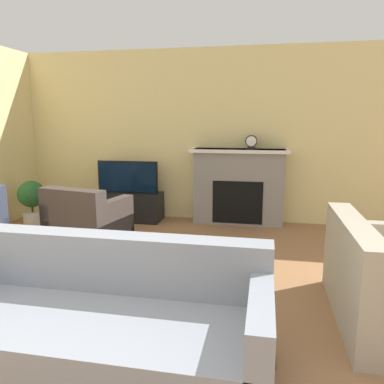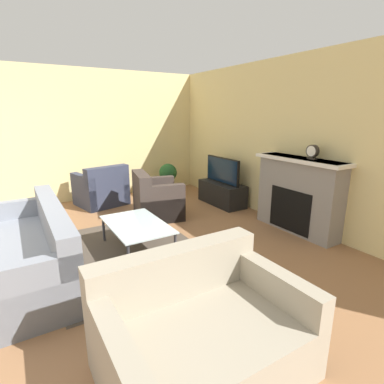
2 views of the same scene
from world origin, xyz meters
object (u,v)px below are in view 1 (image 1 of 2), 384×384
potted_plant (32,199)px  mantel_clock (251,142)px  couch_sectional (99,328)px  armchair_accent (87,227)px  tv (128,177)px  coffee_table (153,250)px

potted_plant → mantel_clock: bearing=11.5°
couch_sectional → armchair_accent: bearing=118.2°
tv → coffee_table: size_ratio=0.87×
couch_sectional → potted_plant: 3.95m
coffee_table → mantel_clock: 2.71m
potted_plant → mantel_clock: (3.32, 0.67, 0.87)m
couch_sectional → mantel_clock: size_ratio=10.26×
armchair_accent → potted_plant: (-1.40, 0.96, 0.10)m
tv → couch_sectional: bearing=-72.3°
tv → couch_sectional: size_ratio=0.45×
tv → coffee_table: bearing=-63.9°
coffee_table → mantel_clock: (0.83, 2.41, 0.93)m
armchair_accent → coffee_table: (1.09, -0.78, 0.05)m
coffee_table → tv: bearing=116.1°
couch_sectional → mantel_clock: (0.80, 3.72, 0.99)m
mantel_clock → armchair_accent: bearing=-139.6°
couch_sectional → coffee_table: couch_sectional is taller
couch_sectional → potted_plant: bearing=129.6°
tv → potted_plant: bearing=-159.0°
tv → coffee_table: 2.55m
couch_sectional → potted_plant: (-2.52, 3.04, 0.12)m
coffee_table → mantel_clock: size_ratio=5.34×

